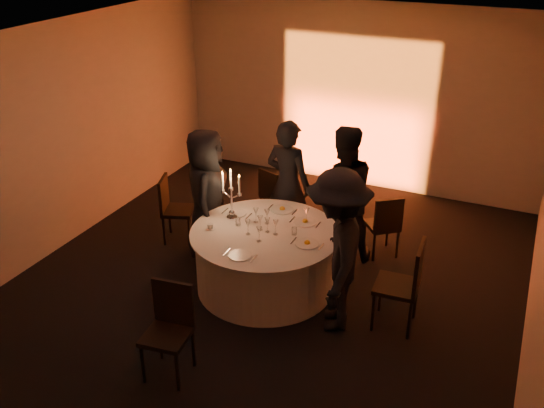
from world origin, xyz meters
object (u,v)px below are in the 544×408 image
at_px(guest_back_left, 288,184).
at_px(guest_back_right, 342,194).
at_px(chair_left, 172,205).
at_px(guest_left, 207,195).
at_px(chair_front, 170,324).
at_px(guest_right, 337,251).
at_px(coffee_cup, 210,227).
at_px(candelabra, 231,201).
at_px(banquet_table, 265,260).
at_px(chair_back_right, 385,223).
at_px(chair_back_left, 273,193).
at_px(chair_right, 406,281).

distance_m(guest_back_left, guest_back_right, 0.77).
xyz_separation_m(chair_left, guest_left, (0.67, -0.16, 0.36)).
relative_size(chair_front, guest_right, 0.53).
xyz_separation_m(guest_left, coffee_cup, (0.38, -0.60, -0.09)).
height_order(guest_left, candelabra, guest_left).
xyz_separation_m(chair_left, coffee_cup, (1.05, -0.76, 0.27)).
relative_size(banquet_table, chair_back_right, 2.02).
bearing_deg(chair_back_right, guest_back_left, -29.39).
bearing_deg(banquet_table, guest_back_right, 60.72).
distance_m(banquet_table, guest_back_left, 1.24).
xyz_separation_m(chair_back_left, coffee_cup, (-0.00, -1.82, 0.33)).
relative_size(guest_left, guest_right, 0.95).
bearing_deg(guest_left, banquet_table, -132.51).
xyz_separation_m(chair_left, chair_front, (1.46, -2.30, 0.03)).
bearing_deg(guest_back_right, chair_back_left, -53.69).
distance_m(chair_right, guest_left, 2.80).
height_order(guest_left, guest_back_left, guest_back_left).
bearing_deg(guest_back_left, chair_front, 98.06).
bearing_deg(guest_right, coffee_cup, -113.51).
relative_size(guest_back_right, guest_right, 0.99).
distance_m(chair_back_right, chair_right, 1.53).
relative_size(chair_back_right, coffee_cup, 8.09).
bearing_deg(chair_front, coffee_cup, 98.11).
distance_m(chair_back_right, guest_right, 1.72).
xyz_separation_m(banquet_table, guest_back_right, (0.59, 1.06, 0.54)).
bearing_deg(chair_right, chair_back_right, -160.31).
height_order(chair_front, guest_right, guest_right).
bearing_deg(banquet_table, candelabra, 163.83).
distance_m(guest_right, coffee_cup, 1.65).
distance_m(chair_front, guest_back_right, 2.95).
bearing_deg(banquet_table, chair_back_left, 111.27).
relative_size(chair_left, chair_back_left, 1.11).
distance_m(chair_front, coffee_cup, 1.61).
distance_m(banquet_table, chair_back_left, 1.73).
distance_m(guest_back_left, coffee_cup, 1.39).
height_order(chair_left, coffee_cup, chair_left).
bearing_deg(guest_right, candelabra, -126.57).
height_order(chair_right, candelabra, candelabra).
distance_m(chair_right, guest_back_left, 2.27).
distance_m(banquet_table, candelabra, 0.83).
xyz_separation_m(chair_back_right, guest_back_right, (-0.53, -0.26, 0.43)).
height_order(chair_right, guest_left, guest_left).
relative_size(guest_back_left, guest_back_right, 0.97).
bearing_deg(chair_back_left, guest_back_left, 151.78).
bearing_deg(banquet_table, chair_back_right, 49.37).
bearing_deg(chair_back_left, guest_back_right, 175.41).
bearing_deg(banquet_table, guest_back_left, 99.00).
relative_size(chair_back_left, guest_left, 0.48).
distance_m(banquet_table, coffee_cup, 0.78).
relative_size(chair_back_right, chair_right, 0.84).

